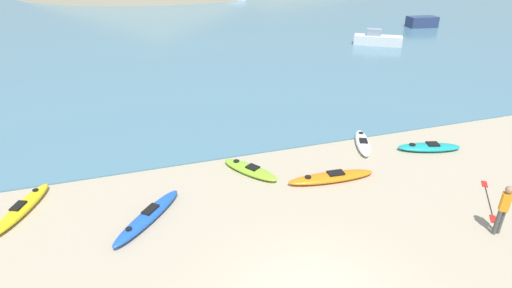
% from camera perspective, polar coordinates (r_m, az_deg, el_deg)
% --- Properties ---
extents(bay_water, '(160.00, 70.00, 0.06)m').
position_cam_1_polar(bay_water, '(50.42, -14.28, 16.30)').
color(bay_water, teal).
rests_on(bay_water, ground_plane).
extents(kayak_on_sand_0, '(1.66, 2.69, 0.35)m').
position_cam_1_polar(kayak_on_sand_0, '(18.70, 14.99, 0.19)').
color(kayak_on_sand_0, white).
rests_on(kayak_on_sand_0, ground_plane).
extents(kayak_on_sand_1, '(2.64, 2.90, 0.37)m').
position_cam_1_polar(kayak_on_sand_1, '(13.77, -15.18, -9.94)').
color(kayak_on_sand_1, blue).
rests_on(kayak_on_sand_1, ground_plane).
extents(kayak_on_sand_2, '(3.53, 0.93, 0.34)m').
position_cam_1_polar(kayak_on_sand_2, '(15.69, 10.70, -4.66)').
color(kayak_on_sand_2, orange).
rests_on(kayak_on_sand_2, ground_plane).
extents(kayak_on_sand_3, '(1.69, 3.02, 0.39)m').
position_cam_1_polar(kayak_on_sand_3, '(15.81, -30.40, -7.86)').
color(kayak_on_sand_3, yellow).
rests_on(kayak_on_sand_3, ground_plane).
extents(kayak_on_sand_4, '(2.04, 2.58, 0.34)m').
position_cam_1_polar(kayak_on_sand_4, '(15.91, -0.84, -3.68)').
color(kayak_on_sand_4, '#8CCC2D').
rests_on(kayak_on_sand_4, ground_plane).
extents(kayak_on_sand_5, '(2.90, 1.52, 0.33)m').
position_cam_1_polar(kayak_on_sand_5, '(19.27, 23.49, -0.41)').
color(kayak_on_sand_5, teal).
rests_on(kayak_on_sand_5, ground_plane).
extents(person_near_foreground, '(0.35, 0.30, 1.73)m').
position_cam_1_polar(person_near_foreground, '(14.43, 31.89, -7.65)').
color(person_near_foreground, '#4C4C4C').
rests_on(person_near_foreground, ground_plane).
extents(moored_boat_0, '(4.26, 3.47, 1.42)m').
position_cam_1_polar(moored_boat_0, '(39.26, 16.95, 14.11)').
color(moored_boat_0, white).
rests_on(moored_boat_0, bay_water).
extents(moored_boat_1, '(3.35, 2.02, 1.14)m').
position_cam_1_polar(moored_boat_1, '(50.22, 22.62, 15.82)').
color(moored_boat_1, navy).
rests_on(moored_boat_1, bay_water).
extents(loose_paddle, '(1.88, 2.28, 0.03)m').
position_cam_1_polar(loose_paddle, '(16.55, 30.30, -6.97)').
color(loose_paddle, black).
rests_on(loose_paddle, ground_plane).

